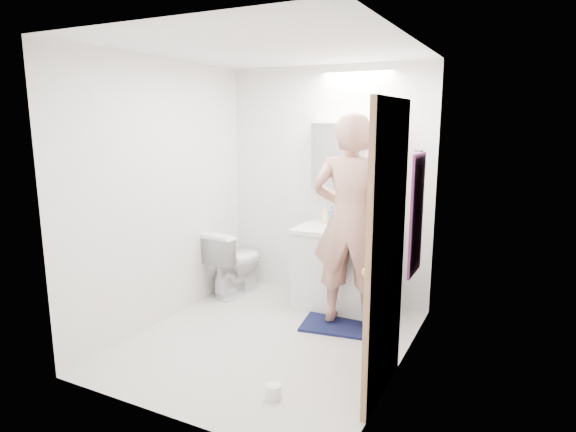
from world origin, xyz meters
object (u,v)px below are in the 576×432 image
Objects in this scene: vanity_cabinet at (344,271)px; medicine_cabinet at (353,157)px; person at (350,221)px; soap_bottle_a at (325,214)px; toilet_paper_roll at (273,391)px; soap_bottle_b at (332,215)px; toothbrush_cup at (368,223)px; toilet at (235,261)px.

vanity_cabinet is 1.13m from medicine_cabinet.
soap_bottle_a is at bearing -57.92° from person.
medicine_cabinet is 4.45× the size of soap_bottle_a.
soap_bottle_b is at bearing 100.17° from toilet_paper_roll.
person is at bearing -89.84° from toothbrush_cup.
vanity_cabinet is at bearing -72.32° from person.
vanity_cabinet is 1.26× the size of toilet.
toilet is at bearing -174.54° from vanity_cabinet.
vanity_cabinet is 8.18× the size of toilet_paper_roll.
person is at bearing -71.72° from medicine_cabinet.
vanity_cabinet is 9.00× the size of toothbrush_cup.
vanity_cabinet is at bearing -138.98° from toothbrush_cup.
medicine_cabinet reaches higher than toilet.
medicine_cabinet is 0.66m from toothbrush_cup.
medicine_cabinet is (-0.01, 0.21, 1.11)m from vanity_cabinet.
soap_bottle_a is (-0.27, 0.15, 0.53)m from vanity_cabinet.
toothbrush_cup reaches higher than toilet_paper_roll.
medicine_cabinet is at bearing 165.36° from toothbrush_cup.
person is 17.09× the size of toilet_paper_roll.
person is 18.80× the size of toothbrush_cup.
toilet_paper_roll is at bearing -79.83° from soap_bottle_b.
toilet is 1.18m from soap_bottle_b.
toothbrush_cup is at bearing -2.98° from soap_bottle_b.
soap_bottle_a is (0.94, 0.27, 0.56)m from toilet.
soap_bottle_b is 2.12m from toilet_paper_roll.
toilet_paper_roll is at bearing -77.74° from soap_bottle_a.
person reaches higher than soap_bottle_a.
medicine_cabinet is 5.23× the size of soap_bottle_b.
person reaches higher than medicine_cabinet.
medicine_cabinet is at bearing 13.05° from soap_bottle_a.
toilet is at bearing -163.59° from soap_bottle_b.
soap_bottle_a is 1.80× the size of toilet_paper_roll.
soap_bottle_b is (0.07, 0.03, -0.01)m from soap_bottle_a.
toilet_paper_roll is at bearing 79.47° from person.
medicine_cabinet is 2.43m from toilet_paper_roll.
medicine_cabinet is 8.00× the size of toilet_paper_roll.
soap_bottle_a is 1.98× the size of toothbrush_cup.
medicine_cabinet is 0.47× the size of person.
medicine_cabinet reaches higher than soap_bottle_a.
toilet_paper_roll is at bearing 136.60° from toilet.
soap_bottle_a reaches higher than toilet.
toilet is 7.12× the size of toothbrush_cup.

